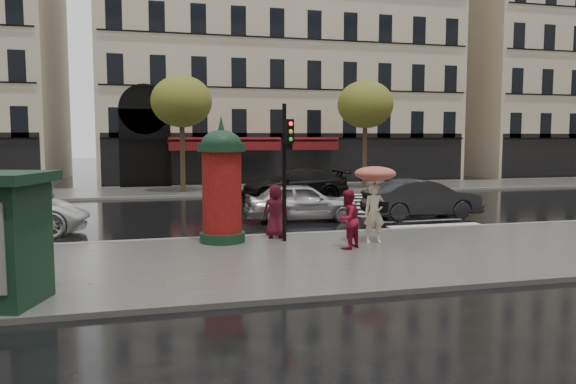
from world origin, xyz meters
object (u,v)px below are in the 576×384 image
object	(u,v)px
car_silver	(301,202)
car_darkgrey	(422,199)
traffic_light	(286,159)
morris_column	(222,182)
woman_red	(347,219)
car_black	(294,185)
car_far_silver	(7,191)
woman_umbrella	(375,191)
man_burgundy	(276,211)

from	to	relation	value
car_silver	car_darkgrey	world-z (taller)	car_darkgrey
traffic_light	morris_column	bearing A→B (deg)	167.44
traffic_light	woman_red	bearing A→B (deg)	-47.82
woman_red	car_black	world-z (taller)	woman_red
morris_column	traffic_light	size ratio (longest dim) A/B	0.92
morris_column	car_black	xyz separation A→B (m)	(5.24, 11.19, -1.09)
car_silver	car_far_silver	bearing A→B (deg)	57.59
woman_umbrella	car_silver	distance (m)	5.54
morris_column	car_far_silver	bearing A→B (deg)	124.25
morris_column	car_silver	xyz separation A→B (m)	(3.60, 4.17, -1.15)
car_silver	car_darkgrey	xyz separation A→B (m)	(4.89, -0.35, 0.03)
traffic_light	car_far_silver	size ratio (longest dim) A/B	1.01
woman_umbrella	morris_column	bearing A→B (deg)	163.52
traffic_light	car_black	size ratio (longest dim) A/B	0.73
morris_column	car_darkgrey	world-z (taller)	morris_column
man_burgundy	morris_column	xyz separation A→B (m)	(-1.67, -0.27, 0.95)
morris_column	traffic_light	world-z (taller)	traffic_light
car_black	car_far_silver	size ratio (longest dim) A/B	1.38
man_burgundy	car_silver	xyz separation A→B (m)	(1.93, 3.90, -0.19)
man_burgundy	morris_column	size ratio (longest dim) A/B	0.44
morris_column	car_silver	size ratio (longest dim) A/B	0.85
woman_umbrella	morris_column	xyz separation A→B (m)	(-4.26, 1.26, 0.25)
traffic_light	car_silver	world-z (taller)	traffic_light
woman_umbrella	car_darkgrey	size ratio (longest dim) A/B	0.50
woman_red	traffic_light	bearing A→B (deg)	-84.51
woman_umbrella	car_far_silver	xyz separation A→B (m)	(-12.65, 13.58, -0.96)
traffic_light	car_darkgrey	distance (m)	8.09
morris_column	man_burgundy	bearing A→B (deg)	9.06
woman_umbrella	man_burgundy	distance (m)	3.09
car_far_silver	man_burgundy	bearing A→B (deg)	46.96
woman_umbrella	car_far_silver	distance (m)	18.59
man_burgundy	car_silver	distance (m)	4.36
woman_umbrella	morris_column	size ratio (longest dim) A/B	0.62
traffic_light	car_far_silver	bearing A→B (deg)	128.74
car_silver	car_darkgrey	distance (m)	4.90
man_burgundy	car_black	bearing A→B (deg)	-96.00
car_silver	woman_umbrella	bearing A→B (deg)	-171.29
car_silver	morris_column	bearing A→B (deg)	140.95
woman_umbrella	car_black	xyz separation A→B (m)	(0.98, 12.45, -0.84)
woman_umbrella	woman_red	bearing A→B (deg)	-149.32
car_darkgrey	woman_umbrella	bearing A→B (deg)	138.39
traffic_light	car_far_silver	world-z (taller)	traffic_light
man_burgundy	traffic_light	size ratio (longest dim) A/B	0.40
car_silver	car_darkgrey	bearing A→B (deg)	-92.30
woman_red	car_black	bearing A→B (deg)	-135.63
woman_umbrella	car_darkgrey	distance (m)	6.67
morris_column	car_silver	distance (m)	5.63
woman_umbrella	man_burgundy	size ratio (longest dim) A/B	1.42
car_black	car_silver	bearing A→B (deg)	-14.25
morris_column	car_silver	bearing A→B (deg)	49.14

